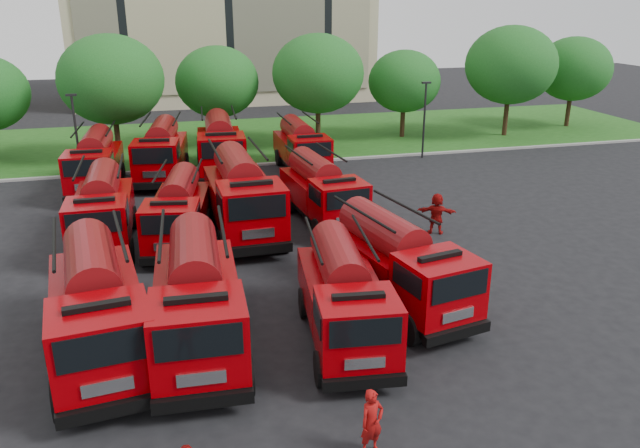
# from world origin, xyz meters

# --- Properties ---
(ground) EXTENTS (140.00, 140.00, 0.00)m
(ground) POSITION_xyz_m (0.00, 0.00, 0.00)
(ground) COLOR black
(ground) RESTS_ON ground
(lawn) EXTENTS (70.00, 16.00, 0.12)m
(lawn) POSITION_xyz_m (0.00, 26.00, 0.06)
(lawn) COLOR #174612
(lawn) RESTS_ON ground
(curb) EXTENTS (70.00, 0.30, 0.14)m
(curb) POSITION_xyz_m (0.00, 17.90, 0.07)
(curb) COLOR gray
(curb) RESTS_ON ground
(tree_2) EXTENTS (6.72, 6.72, 8.22)m
(tree_2) POSITION_xyz_m (-8.00, 21.50, 5.35)
(tree_2) COLOR #382314
(tree_2) RESTS_ON ground
(tree_3) EXTENTS (5.88, 5.88, 7.19)m
(tree_3) POSITION_xyz_m (-1.00, 24.00, 4.68)
(tree_3) COLOR #382314
(tree_3) RESTS_ON ground
(tree_4) EXTENTS (6.55, 6.55, 8.01)m
(tree_4) POSITION_xyz_m (6.00, 22.50, 5.22)
(tree_4) COLOR #382314
(tree_4) RESTS_ON ground
(tree_5) EXTENTS (5.46, 5.46, 6.68)m
(tree_5) POSITION_xyz_m (13.00, 23.50, 4.35)
(tree_5) COLOR #382314
(tree_5) RESTS_ON ground
(tree_6) EXTENTS (6.89, 6.89, 8.42)m
(tree_6) POSITION_xyz_m (21.00, 22.00, 5.49)
(tree_6) COLOR #382314
(tree_6) RESTS_ON ground
(tree_7) EXTENTS (6.05, 6.05, 7.39)m
(tree_7) POSITION_xyz_m (28.00, 24.00, 4.82)
(tree_7) COLOR #382314
(tree_7) RESTS_ON ground
(lamp_post_0) EXTENTS (0.60, 0.25, 5.11)m
(lamp_post_0) POSITION_xyz_m (-10.00, 17.20, 2.90)
(lamp_post_0) COLOR black
(lamp_post_0) RESTS_ON ground
(lamp_post_1) EXTENTS (0.60, 0.25, 5.11)m
(lamp_post_1) POSITION_xyz_m (12.00, 17.20, 2.90)
(lamp_post_1) COLOR black
(lamp_post_1) RESTS_ON ground
(fire_truck_0) EXTENTS (3.50, 7.73, 3.40)m
(fire_truck_0) POSITION_xyz_m (-7.46, -3.78, 1.71)
(fire_truck_0) COLOR black
(fire_truck_0) RESTS_ON ground
(fire_truck_1) EXTENTS (3.01, 7.56, 3.39)m
(fire_truck_1) POSITION_xyz_m (-4.56, -3.97, 1.71)
(fire_truck_1) COLOR black
(fire_truck_1) RESTS_ON ground
(fire_truck_2) EXTENTS (3.04, 6.85, 3.02)m
(fire_truck_2) POSITION_xyz_m (-0.07, -4.55, 1.52)
(fire_truck_2) COLOR black
(fire_truck_2) RESTS_ON ground
(fire_truck_3) EXTENTS (3.70, 7.26, 3.16)m
(fire_truck_3) POSITION_xyz_m (2.46, -2.71, 1.59)
(fire_truck_3) COLOR black
(fire_truck_3) RESTS_ON ground
(fire_truck_4) EXTENTS (2.64, 7.03, 3.19)m
(fire_truck_4) POSITION_xyz_m (-7.96, 5.98, 1.61)
(fire_truck_4) COLOR black
(fire_truck_4) RESTS_ON ground
(fire_truck_5) EXTENTS (3.34, 6.85, 2.99)m
(fire_truck_5) POSITION_xyz_m (-4.75, 5.22, 1.50)
(fire_truck_5) COLOR black
(fire_truck_5) RESTS_ON ground
(fire_truck_6) EXTENTS (3.08, 7.97, 3.59)m
(fire_truck_6) POSITION_xyz_m (-1.82, 5.87, 1.81)
(fire_truck_6) COLOR black
(fire_truck_6) RESTS_ON ground
(fire_truck_7) EXTENTS (3.00, 6.97, 3.08)m
(fire_truck_7) POSITION_xyz_m (2.10, 6.49, 1.55)
(fire_truck_7) COLOR black
(fire_truck_7) RESTS_ON ground
(fire_truck_8) EXTENTS (2.91, 7.22, 3.23)m
(fire_truck_8) POSITION_xyz_m (-8.90, 14.67, 1.62)
(fire_truck_8) COLOR black
(fire_truck_8) RESTS_ON ground
(fire_truck_9) EXTENTS (3.47, 7.61, 3.34)m
(fire_truck_9) POSITION_xyz_m (-5.26, 16.21, 1.68)
(fire_truck_9) COLOR black
(fire_truck_9) RESTS_ON ground
(fire_truck_10) EXTENTS (3.24, 7.92, 3.54)m
(fire_truck_10) POSITION_xyz_m (-1.75, 16.31, 1.78)
(fire_truck_10) COLOR black
(fire_truck_10) RESTS_ON ground
(fire_truck_11) EXTENTS (2.55, 6.82, 3.09)m
(fire_truck_11) POSITION_xyz_m (3.22, 15.90, 1.56)
(fire_truck_11) COLOR black
(fire_truck_11) RESTS_ON ground
(firefighter_2) EXTENTS (0.55, 0.91, 1.51)m
(firefighter_2) POSITION_xyz_m (3.03, -3.28, 0.00)
(firefighter_2) COLOR #940C0B
(firefighter_2) RESTS_ON ground
(firefighter_3) EXTENTS (1.18, 1.05, 1.64)m
(firefighter_3) POSITION_xyz_m (4.62, -3.33, 0.00)
(firefighter_3) COLOR #940C0B
(firefighter_3) RESTS_ON ground
(firefighter_4) EXTENTS (0.97, 1.08, 1.85)m
(firefighter_4) POSITION_xyz_m (-3.64, -0.12, 0.00)
(firefighter_4) COLOR black
(firefighter_4) RESTS_ON ground
(firefighter_5) EXTENTS (1.94, 1.46, 1.92)m
(firefighter_5) POSITION_xyz_m (6.78, 3.53, 0.00)
(firefighter_5) COLOR #940C0B
(firefighter_5) RESTS_ON ground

